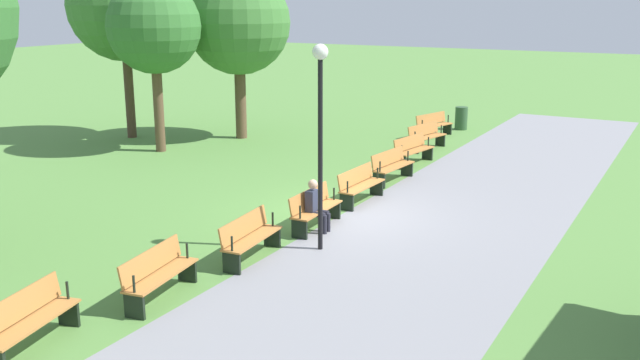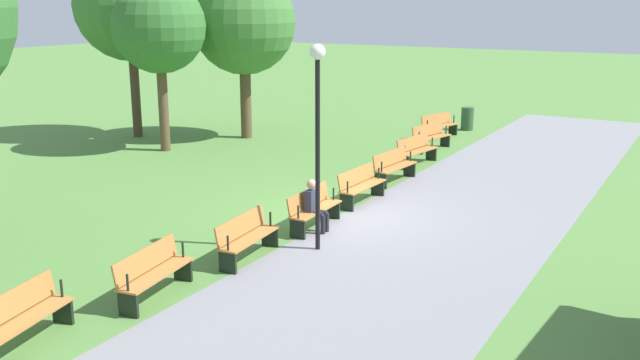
# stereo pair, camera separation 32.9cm
# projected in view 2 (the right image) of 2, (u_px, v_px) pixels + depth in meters

# --- Properties ---
(ground_plane) EXTENTS (120.00, 120.00, 0.00)m
(ground_plane) POSITION_uv_depth(u_px,v_px,m) (341.00, 215.00, 17.11)
(ground_plane) COLOR #54843D
(path_paving) EXTENTS (35.89, 5.07, 0.01)m
(path_paving) POSITION_uv_depth(u_px,v_px,m) (439.00, 231.00, 15.87)
(path_paving) COLOR gray
(path_paving) RESTS_ON ground
(bench_0) EXTENTS (1.85, 0.95, 0.89)m
(bench_0) POSITION_uv_depth(u_px,v_px,m) (439.00, 125.00, 26.64)
(bench_0) COLOR #B27538
(bench_0) RESTS_ON ground
(bench_1) EXTENTS (1.85, 0.85, 0.89)m
(bench_1) POSITION_uv_depth(u_px,v_px,m) (431.00, 136.00, 24.42)
(bench_1) COLOR #B27538
(bench_1) RESTS_ON ground
(bench_2) EXTENTS (1.84, 0.74, 0.89)m
(bench_2) POSITION_uv_depth(u_px,v_px,m) (416.00, 150.00, 22.23)
(bench_2) COLOR #B27538
(bench_2) RESTS_ON ground
(bench_3) EXTENTS (1.83, 0.64, 0.89)m
(bench_3) POSITION_uv_depth(u_px,v_px,m) (394.00, 166.00, 20.10)
(bench_3) COLOR #B27538
(bench_3) RESTS_ON ground
(bench_4) EXTENTS (1.81, 0.53, 0.89)m
(bench_4) POSITION_uv_depth(u_px,v_px,m) (361.00, 185.00, 18.03)
(bench_4) COLOR #B27538
(bench_4) RESTS_ON ground
(bench_5) EXTENTS (1.81, 0.53, 0.89)m
(bench_5) POSITION_uv_depth(u_px,v_px,m) (313.00, 208.00, 16.03)
(bench_5) COLOR #B27538
(bench_5) RESTS_ON ground
(bench_6) EXTENTS (1.83, 0.64, 0.89)m
(bench_6) POSITION_uv_depth(u_px,v_px,m) (247.00, 236.00, 14.10)
(bench_6) COLOR #B27538
(bench_6) RESTS_ON ground
(bench_7) EXTENTS (1.84, 0.74, 0.89)m
(bench_7) POSITION_uv_depth(u_px,v_px,m) (153.00, 272.00, 12.26)
(bench_7) COLOR #B27538
(bench_7) RESTS_ON ground
(bench_8) EXTENTS (1.85, 0.85, 0.89)m
(bench_8) POSITION_uv_depth(u_px,v_px,m) (21.00, 317.00, 10.50)
(bench_8) COLOR #B27538
(bench_8) RESTS_ON ground
(person_seated) EXTENTS (0.33, 0.52, 1.20)m
(person_seated) POSITION_uv_depth(u_px,v_px,m) (314.00, 204.00, 15.75)
(person_seated) COLOR #2D3347
(person_seated) RESTS_ON ground
(tree_0) EXTENTS (4.09, 4.09, 6.96)m
(tree_0) POSITION_uv_depth(u_px,v_px,m) (130.00, 6.00, 25.68)
(tree_0) COLOR #4C3828
(tree_0) RESTS_ON ground
(tree_1) EXTENTS (3.14, 3.14, 5.81)m
(tree_1) POSITION_uv_depth(u_px,v_px,m) (159.00, 27.00, 23.36)
(tree_1) COLOR brown
(tree_1) RESTS_ON ground
(tree_2) EXTENTS (3.81, 3.81, 6.20)m
(tree_2) POSITION_uv_depth(u_px,v_px,m) (244.00, 23.00, 25.64)
(tree_2) COLOR brown
(tree_2) RESTS_ON ground
(lamp_post) EXTENTS (0.32, 0.32, 4.27)m
(lamp_post) POSITION_uv_depth(u_px,v_px,m) (318.00, 111.00, 14.02)
(lamp_post) COLOR black
(lamp_post) RESTS_ON ground
(trash_bin) EXTENTS (0.50, 0.50, 0.92)m
(trash_bin) POSITION_uv_depth(u_px,v_px,m) (467.00, 119.00, 28.15)
(trash_bin) COLOR #2D512D
(trash_bin) RESTS_ON ground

